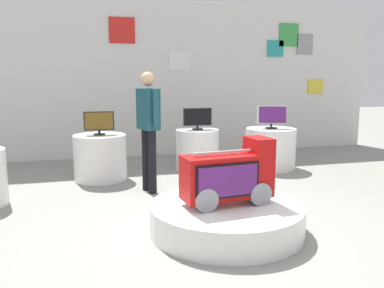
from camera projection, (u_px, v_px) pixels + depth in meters
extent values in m
plane|color=gray|center=(218.00, 233.00, 4.24)|extent=(30.00, 30.00, 0.00)
cube|color=silver|center=(150.00, 79.00, 8.23)|extent=(10.19, 0.10, 3.19)
cube|color=green|center=(289.00, 35.00, 8.81)|extent=(0.46, 0.02, 0.50)
cube|color=gray|center=(305.00, 44.00, 8.94)|extent=(0.39, 0.02, 0.44)
cube|color=teal|center=(275.00, 48.00, 8.78)|extent=(0.39, 0.02, 0.35)
cube|color=red|center=(122.00, 30.00, 7.88)|extent=(0.51, 0.02, 0.50)
cube|color=yellow|center=(315.00, 87.00, 9.18)|extent=(0.38, 0.02, 0.33)
cube|color=white|center=(179.00, 61.00, 8.27)|extent=(0.44, 0.02, 0.36)
cylinder|color=white|center=(226.00, 217.00, 4.27)|extent=(1.64, 1.64, 0.31)
cylinder|color=gray|center=(200.00, 196.00, 4.11)|extent=(0.29, 0.42, 0.25)
cylinder|color=gray|center=(252.00, 190.00, 4.33)|extent=(0.29, 0.42, 0.25)
cube|color=#B70F0F|center=(227.00, 176.00, 4.19)|extent=(0.99, 0.44, 0.46)
cube|color=#B70F0F|center=(259.00, 145.00, 4.27)|extent=(0.25, 0.37, 0.16)
cube|color=black|center=(228.00, 181.00, 3.99)|extent=(0.69, 0.08, 0.35)
cube|color=#561E6B|center=(228.00, 181.00, 3.99)|extent=(0.65, 0.09, 0.31)
cube|color=#B2B2B7|center=(227.00, 152.00, 4.15)|extent=(0.77, 0.11, 0.02)
cylinder|color=white|center=(100.00, 157.00, 6.41)|extent=(0.84, 0.84, 0.73)
cylinder|color=black|center=(99.00, 134.00, 6.35)|extent=(0.18, 0.18, 0.02)
cylinder|color=black|center=(99.00, 132.00, 6.34)|extent=(0.04, 0.04, 0.06)
cube|color=black|center=(99.00, 121.00, 6.31)|extent=(0.47, 0.04, 0.30)
cube|color=brown|center=(99.00, 121.00, 6.29)|extent=(0.43, 0.02, 0.27)
cylinder|color=white|center=(270.00, 148.00, 7.20)|extent=(0.90, 0.90, 0.73)
cylinder|color=black|center=(271.00, 128.00, 7.14)|extent=(0.21, 0.21, 0.02)
cylinder|color=black|center=(271.00, 125.00, 7.13)|extent=(0.04, 0.04, 0.07)
cube|color=silver|center=(272.00, 115.00, 7.10)|extent=(0.51, 0.19, 0.32)
cube|color=#561E6B|center=(272.00, 115.00, 7.08)|extent=(0.46, 0.15, 0.29)
cylinder|color=white|center=(197.00, 150.00, 7.04)|extent=(0.76, 0.76, 0.73)
cylinder|color=black|center=(197.00, 129.00, 6.98)|extent=(0.19, 0.19, 0.02)
cylinder|color=black|center=(197.00, 127.00, 6.97)|extent=(0.04, 0.04, 0.05)
cube|color=black|center=(197.00, 117.00, 6.94)|extent=(0.50, 0.05, 0.30)
cube|color=black|center=(198.00, 117.00, 6.92)|extent=(0.46, 0.03, 0.27)
cylinder|color=black|center=(146.00, 160.00, 5.79)|extent=(0.12, 0.12, 0.91)
cylinder|color=black|center=(152.00, 162.00, 5.62)|extent=(0.12, 0.12, 0.91)
cube|color=#194751|center=(148.00, 109.00, 5.58)|extent=(0.30, 0.42, 0.57)
sphere|color=tan|center=(148.00, 79.00, 5.51)|extent=(0.20, 0.20, 0.20)
cylinder|color=#194751|center=(141.00, 106.00, 5.78)|extent=(0.08, 0.08, 0.51)
cylinder|color=#194751|center=(156.00, 108.00, 5.37)|extent=(0.08, 0.08, 0.51)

